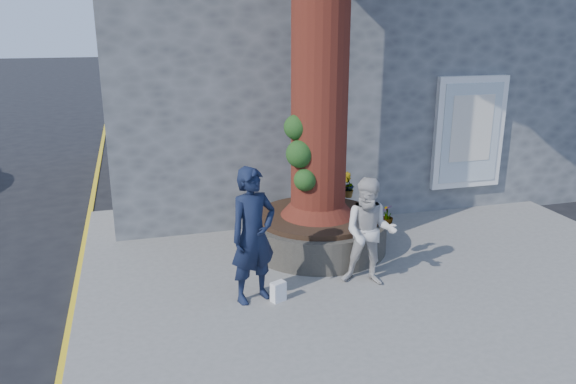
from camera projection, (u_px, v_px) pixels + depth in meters
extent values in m
plane|color=black|center=(308.00, 318.00, 7.51)|extent=(120.00, 120.00, 0.00)
cube|color=slate|center=(380.00, 270.00, 8.80)|extent=(9.00, 8.00, 0.12)
cube|color=yellow|center=(72.00, 312.00, 7.65)|extent=(0.10, 30.00, 0.01)
cube|color=#505255|center=(318.00, 55.00, 13.91)|extent=(10.00, 8.00, 6.00)
cube|color=white|center=(469.00, 133.00, 11.01)|extent=(1.50, 0.12, 2.20)
cube|color=silver|center=(471.00, 133.00, 10.96)|extent=(1.25, 0.04, 1.95)
cube|color=silver|center=(472.00, 128.00, 10.91)|extent=(0.90, 0.02, 1.30)
cylinder|color=black|center=(317.00, 233.00, 9.45)|extent=(2.30, 2.30, 0.52)
cylinder|color=black|center=(318.00, 216.00, 9.36)|extent=(2.04, 2.04, 0.08)
cone|color=#471511|center=(318.00, 194.00, 9.25)|extent=(1.24, 1.24, 0.70)
sphere|color=#164217|center=(300.00, 154.00, 8.74)|extent=(0.44, 0.44, 0.44)
sphere|color=#164217|center=(305.00, 180.00, 8.78)|extent=(0.36, 0.36, 0.36)
sphere|color=#164217|center=(296.00, 127.00, 8.73)|extent=(0.40, 0.40, 0.40)
imported|color=black|center=(253.00, 235.00, 7.49)|extent=(0.80, 0.66, 1.88)
imported|color=beige|center=(370.00, 232.00, 8.01)|extent=(0.96, 0.87, 1.59)
cube|color=white|center=(278.00, 292.00, 7.67)|extent=(0.23, 0.19, 0.28)
imported|color=gray|center=(302.00, 189.00, 10.07)|extent=(0.24, 0.20, 0.39)
imported|color=gray|center=(347.00, 184.00, 10.29)|extent=(0.33, 0.33, 0.44)
imported|color=gray|center=(387.00, 216.00, 8.73)|extent=(0.28, 0.28, 0.36)
imported|color=gray|center=(349.00, 189.00, 10.20)|extent=(0.36, 0.37, 0.31)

